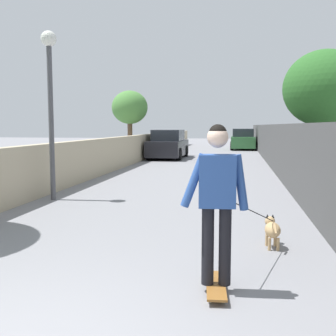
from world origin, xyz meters
The scene contains 11 objects.
ground_plane centered at (14.00, 0.00, 0.00)m, with size 80.00×80.00×0.00m, color gray.
wall_left centered at (12.00, 3.20, 0.65)m, with size 48.00×0.30×1.30m, color tan.
fence_right centered at (12.00, -3.20, 0.91)m, with size 48.00×0.30×1.82m, color #4C4C4C.
tree_right_near centered at (13.00, -4.67, 3.07)m, with size 2.89×2.89×4.43m.
tree_left_far centered at (19.00, 4.07, 2.71)m, with size 1.92×1.92×3.63m.
lamp_post centered at (6.69, 2.65, 2.73)m, with size 0.36×0.36×3.94m.
skateboard centered at (1.91, -1.48, 0.07)m, with size 0.81×0.27×0.08m.
person_skateboarder centered at (1.91, -1.48, 1.08)m, with size 0.25×0.71×1.69m.
dog centered at (3.63, -2.19, 0.28)m, with size 2.01×0.85×1.06m.
car_near centered at (19.44, 2.05, 0.72)m, with size 4.28×1.80×1.54m.
car_far centered at (28.42, -2.05, 0.71)m, with size 3.98×1.80×1.54m.
Camera 1 is at (-2.28, -1.68, 1.76)m, focal length 43.38 mm.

